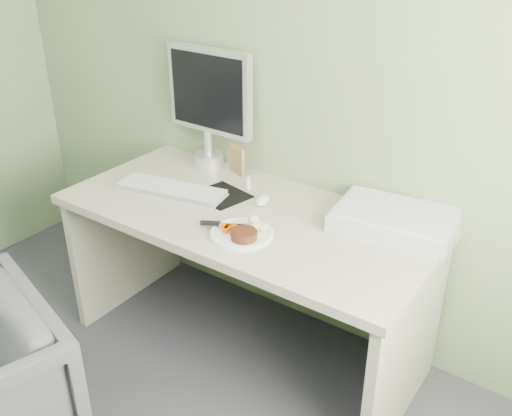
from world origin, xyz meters
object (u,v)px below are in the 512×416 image
Objects in this scene: desk at (246,248)px; plate at (242,234)px; scanner at (394,221)px; monitor at (209,101)px.

desk is 0.28m from plate.
scanner is (0.57, 0.22, 0.22)m from desk.
monitor reaches higher than scanner.
scanner is 0.81× the size of monitor.
scanner is (0.46, 0.39, 0.03)m from plate.
monitor is at bearing 144.15° from desk.
plate reaches higher than desk.
plate is 0.80m from monitor.
scanner is at bearing -4.27° from monitor.
plate is at bearing -40.48° from monitor.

